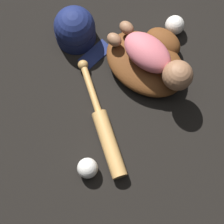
{
  "coord_description": "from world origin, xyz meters",
  "views": [
    {
      "loc": [
        0.35,
        -0.53,
        1.28
      ],
      "look_at": [
        0.05,
        -0.26,
        0.07
      ],
      "focal_mm": 60.0,
      "sensor_mm": 36.0,
      "label": 1
    }
  ],
  "objects_px": {
    "baseball_glove": "(148,60)",
    "baseball_bat": "(105,131)",
    "baseball_spare": "(175,25)",
    "baseball_cap": "(75,29)",
    "baby_figure": "(156,59)",
    "baseball": "(87,168)"
  },
  "relations": [
    {
      "from": "baby_figure",
      "to": "baseball_cap",
      "type": "distance_m",
      "value": 0.33
    },
    {
      "from": "baseball_glove",
      "to": "baseball",
      "type": "bearing_deg",
      "value": -71.73
    },
    {
      "from": "baseball_bat",
      "to": "baseball",
      "type": "bearing_deg",
      "value": -66.6
    },
    {
      "from": "baseball_spare",
      "to": "baseball_cap",
      "type": "relative_size",
      "value": 0.35
    },
    {
      "from": "baby_figure",
      "to": "baseball",
      "type": "distance_m",
      "value": 0.44
    },
    {
      "from": "baseball",
      "to": "baseball_cap",
      "type": "xyz_separation_m",
      "value": [
        -0.41,
        0.31,
        0.03
      ]
    },
    {
      "from": "baby_figure",
      "to": "baseball_spare",
      "type": "distance_m",
      "value": 0.23
    },
    {
      "from": "baseball",
      "to": "baseball_spare",
      "type": "distance_m",
      "value": 0.63
    },
    {
      "from": "baby_figure",
      "to": "baseball_bat",
      "type": "xyz_separation_m",
      "value": [
        0.04,
        -0.28,
        -0.1
      ]
    },
    {
      "from": "baseball_spare",
      "to": "baseball_cap",
      "type": "bearing_deg",
      "value": -128.39
    },
    {
      "from": "baseball_spare",
      "to": "baseball_glove",
      "type": "bearing_deg",
      "value": -78.59
    },
    {
      "from": "baseball_glove",
      "to": "baseball_bat",
      "type": "distance_m",
      "value": 0.31
    },
    {
      "from": "baseball_bat",
      "to": "baseball_glove",
      "type": "bearing_deg",
      "value": 105.88
    },
    {
      "from": "baseball_glove",
      "to": "baseball_cap",
      "type": "distance_m",
      "value": 0.3
    },
    {
      "from": "baseball_spare",
      "to": "baseball_cap",
      "type": "height_order",
      "value": "baseball_cap"
    },
    {
      "from": "baby_figure",
      "to": "baseball_bat",
      "type": "bearing_deg",
      "value": -80.96
    },
    {
      "from": "baseball_bat",
      "to": "baseball_spare",
      "type": "xyz_separation_m",
      "value": [
        -0.12,
        0.48,
        0.01
      ]
    },
    {
      "from": "baseball",
      "to": "baseball_cap",
      "type": "height_order",
      "value": "baseball_cap"
    },
    {
      "from": "baseball",
      "to": "baseball_spare",
      "type": "relative_size",
      "value": 0.96
    },
    {
      "from": "baseball_bat",
      "to": "baseball_cap",
      "type": "bearing_deg",
      "value": 153.14
    },
    {
      "from": "baseball_glove",
      "to": "baseball_spare",
      "type": "bearing_deg",
      "value": 101.41
    },
    {
      "from": "baseball_glove",
      "to": "baseball_bat",
      "type": "xyz_separation_m",
      "value": [
        0.08,
        -0.3,
        -0.02
      ]
    }
  ]
}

